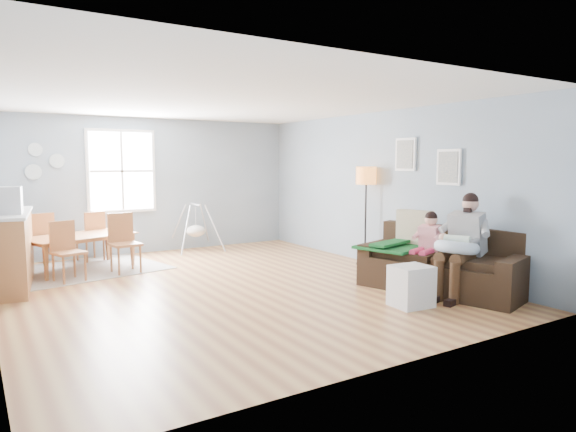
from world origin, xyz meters
TOP-DOWN VIEW (x-y plane):
  - room at (0.00, 0.00)m, footprint 8.40×9.40m
  - window at (-0.60, 3.46)m, footprint 1.32×0.08m
  - pictures at (2.97, -1.05)m, footprint 0.05×1.34m
  - wall_plates at (-2.00, 3.47)m, footprint 0.67×0.02m
  - sofa at (2.51, -1.85)m, footprint 1.55×2.39m
  - green_throw at (2.22, -1.17)m, footprint 1.20×1.09m
  - beige_pillow at (2.57, -1.23)m, footprint 0.32×0.57m
  - father at (2.47, -2.19)m, footprint 1.03×0.62m
  - nursing_pillow at (2.31, -2.24)m, footprint 0.72×0.71m
  - infant at (2.30, -2.21)m, footprint 0.28×0.41m
  - toddler at (2.37, -1.67)m, footprint 0.60×0.41m
  - floor_lamp at (2.80, 0.18)m, footprint 0.35×0.35m
  - storage_cube at (1.53, -2.19)m, footprint 0.50×0.45m
  - rug at (-1.60, 2.35)m, footprint 2.88×2.40m
  - dining_table at (-1.60, 2.35)m, footprint 1.92×1.45m
  - chair_sw at (-1.93, 1.64)m, footprint 0.52×0.52m
  - chair_se at (-1.02, 1.83)m, footprint 0.49×0.49m
  - chair_nw at (-2.16, 2.88)m, footprint 0.55×0.55m
  - chair_ne at (-1.26, 3.06)m, footprint 0.53×0.53m
  - counter at (-2.70, 1.63)m, footprint 0.85×2.04m
  - monitor at (-2.74, 1.26)m, footprint 0.45×0.44m
  - baby_swing at (0.77, 3.10)m, footprint 1.00×1.01m

SIDE VIEW (x-z plane):
  - rug at x=-1.60m, z-range 0.00..0.01m
  - storage_cube at x=1.53m, z-range 0.00..0.52m
  - dining_table at x=-1.60m, z-range 0.00..0.60m
  - sofa at x=2.51m, z-range -0.13..0.77m
  - baby_swing at x=0.77m, z-range -0.05..0.92m
  - chair_sw at x=-1.93m, z-range 0.06..0.99m
  - chair_ne at x=-1.26m, z-range 0.06..0.99m
  - chair_nw at x=-2.16m, z-range 0.07..1.03m
  - counter at x=-2.70m, z-range 0.01..1.12m
  - chair_se at x=-1.02m, z-range 0.07..1.06m
  - green_throw at x=2.22m, z-range 0.55..0.59m
  - nursing_pillow at x=2.31m, z-range 0.58..0.82m
  - father at x=2.47m, z-range 0.05..1.46m
  - toddler at x=2.37m, z-range 0.31..1.20m
  - infant at x=2.30m, z-range 0.72..0.87m
  - beige_pillow at x=2.57m, z-range 0.55..1.10m
  - monitor at x=-2.74m, z-range 1.11..1.49m
  - floor_lamp at x=2.80m, z-range 0.57..2.31m
  - window at x=-0.60m, z-range 0.84..2.46m
  - wall_plates at x=-2.00m, z-range 1.50..2.16m
  - pictures at x=2.97m, z-range 1.48..2.22m
  - room at x=0.00m, z-range 0.47..4.37m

